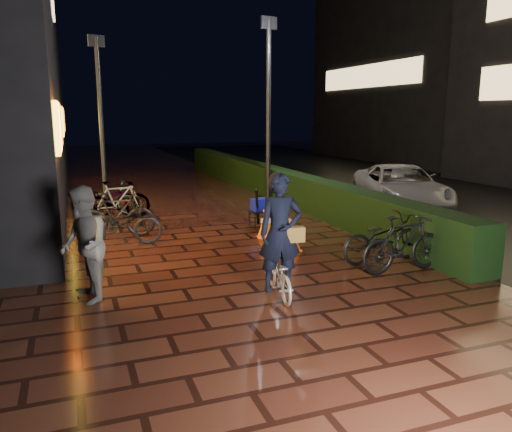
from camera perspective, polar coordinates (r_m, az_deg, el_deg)
name	(u,v)px	position (r m, az deg, el deg)	size (l,w,h in m)	color
ground	(265,269)	(9.35, 1.07, -6.05)	(80.00, 80.00, 0.00)	#381911
asphalt_road	(458,199)	(18.30, 22.08, 1.86)	(11.00, 60.00, 0.01)	black
hedge	(270,181)	(17.72, 1.59, 4.04)	(0.70, 20.00, 1.00)	black
bystander_person	(84,245)	(7.97, -19.08, -3.15)	(0.87, 0.68, 1.79)	#5B5A5D
van	(400,187)	(15.62, 16.16, 3.16)	(2.18, 4.72, 1.31)	#A4A4A9
lamp_post_hedge	(268,102)	(16.42, 1.43, 12.86)	(0.56, 0.17, 5.80)	black
lamp_post_sf	(101,114)	(16.25, -17.33, 11.04)	(0.49, 0.18, 5.12)	black
cyclist	(279,252)	(7.77, 2.68, -4.11)	(0.74, 1.43, 1.97)	silver
traffic_barrier	(278,229)	(11.05, 2.53, -1.52)	(0.50, 1.64, 0.66)	#FD5D0D
cart_assembly	(260,206)	(12.63, 0.45, 1.13)	(0.59, 0.61, 1.05)	black
parked_bikes_storefront	(114,209)	(12.99, -15.91, 0.81)	(2.13, 4.33, 1.06)	black
parked_bikes_hedge	(392,240)	(9.72, 15.28, -2.71)	(1.85, 1.33, 1.06)	black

